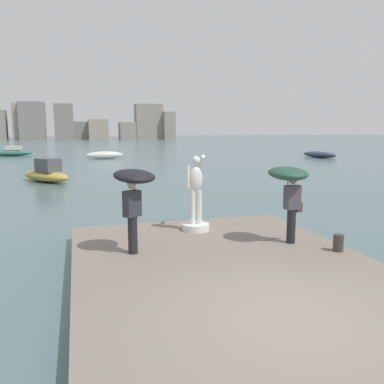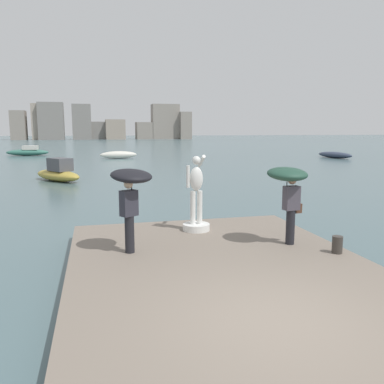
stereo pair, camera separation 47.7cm
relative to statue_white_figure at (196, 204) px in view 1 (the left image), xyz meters
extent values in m
plane|color=#4C666B|center=(-0.17, 34.46, -1.16)|extent=(400.00, 400.00, 0.00)
cube|color=slate|center=(-0.17, -3.61, -0.96)|extent=(6.49, 9.87, 0.40)
cylinder|color=white|center=(0.00, -0.01, -0.67)|extent=(0.77, 0.77, 0.19)
cylinder|color=white|center=(-0.10, -0.01, -0.09)|extent=(0.15, 0.15, 0.96)
cylinder|color=white|center=(0.10, -0.01, -0.09)|extent=(0.15, 0.15, 0.96)
ellipsoid|color=white|center=(0.00, -0.01, 0.73)|extent=(0.38, 0.26, 0.69)
sphere|color=white|center=(0.00, -0.01, 1.25)|extent=(0.24, 0.24, 0.24)
cylinder|color=white|center=(-0.24, -0.01, 0.80)|extent=(0.10, 0.10, 0.62)
cylinder|color=white|center=(0.22, 0.26, 1.21)|extent=(0.10, 0.59, 0.40)
cylinder|color=black|center=(-2.03, -1.66, -0.32)|extent=(0.22, 0.22, 0.88)
cube|color=#2D2D38|center=(-2.03, -1.66, 0.42)|extent=(0.45, 0.40, 0.60)
sphere|color=beige|center=(-2.03, -1.66, 0.86)|extent=(0.21, 0.21, 0.21)
cylinder|color=#262626|center=(-1.95, -1.57, 0.72)|extent=(0.02, 0.02, 0.50)
ellipsoid|color=black|center=(-1.95, -1.57, 1.04)|extent=(1.34, 1.35, 0.40)
cylinder|color=black|center=(1.95, -1.92, -0.32)|extent=(0.22, 0.22, 0.88)
cube|color=#47424C|center=(1.95, -1.92, 0.42)|extent=(0.40, 0.28, 0.60)
sphere|color=#A87A5B|center=(1.95, -1.92, 0.86)|extent=(0.21, 0.21, 0.21)
cylinder|color=#262626|center=(1.83, -1.89, 0.71)|extent=(0.02, 0.02, 0.47)
ellipsoid|color=#234738|center=(1.83, -1.89, 1.02)|extent=(1.10, 1.12, 0.39)
cube|color=#513323|center=(2.17, -1.87, 0.14)|extent=(0.19, 0.12, 0.24)
cylinder|color=#38332D|center=(2.67, -2.86, -0.56)|extent=(0.24, 0.24, 0.40)
ellipsoid|color=silver|center=(-0.08, 35.72, -0.73)|extent=(4.22, 1.11, 0.86)
ellipsoid|color=#B2993D|center=(-5.12, 16.01, -0.80)|extent=(3.69, 4.39, 0.73)
cube|color=#4C4C51|center=(-4.93, 15.74, -0.08)|extent=(1.70, 1.81, 0.81)
ellipsoid|color=#336B5B|center=(-11.16, 44.10, -0.76)|extent=(5.38, 2.03, 0.80)
cube|color=beige|center=(-10.77, 44.06, -0.15)|extent=(1.89, 1.29, 0.52)
ellipsoid|color=#2D384C|center=(24.76, 30.68, -0.80)|extent=(2.27, 5.42, 0.72)
cube|color=#A89989|center=(-20.33, 135.93, 4.91)|extent=(5.17, 7.96, 12.14)
cube|color=gray|center=(-16.62, 132.42, 5.09)|extent=(8.25, 4.28, 12.50)
cube|color=gray|center=(-6.63, 133.63, 4.89)|extent=(6.27, 4.42, 12.09)
cube|color=gray|center=(0.40, 138.50, 1.95)|extent=(9.23, 6.55, 6.23)
cube|color=gray|center=(4.83, 136.39, 2.34)|extent=(6.80, 7.65, 7.00)
cube|color=gray|center=(16.26, 136.31, 1.88)|extent=(7.85, 7.33, 6.09)
cube|color=gray|center=(23.00, 135.55, 5.13)|extent=(9.80, 6.19, 12.59)
cube|color=gray|center=(29.81, 133.53, 3.75)|extent=(4.10, 6.90, 9.81)
camera|label=1|loc=(-3.22, -10.62, 2.09)|focal=37.09mm
camera|label=2|loc=(-2.76, -10.74, 2.09)|focal=37.09mm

